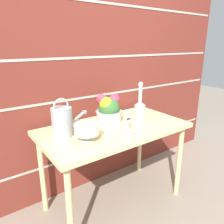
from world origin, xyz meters
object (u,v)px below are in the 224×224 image
glass_decanter (140,109)px  crystal_pedestal_bowl (87,129)px  figurine_vase (127,124)px  watering_can (63,121)px  flower_planter (109,109)px

glass_decanter → crystal_pedestal_bowl: bearing=-171.9°
figurine_vase → watering_can: bearing=147.3°
glass_decanter → watering_can: bearing=171.3°
figurine_vase → crystal_pedestal_bowl: bearing=166.5°
flower_planter → crystal_pedestal_bowl: bearing=-145.9°
crystal_pedestal_bowl → watering_can: bearing=118.1°
glass_decanter → flower_planter: bearing=144.4°
watering_can → flower_planter: bearing=6.9°
watering_can → flower_planter: (0.45, 0.05, -0.00)m
flower_planter → figurine_vase: 0.32m
figurine_vase → flower_planter: bearing=81.1°
watering_can → glass_decanter: (0.67, -0.10, -0.00)m
watering_can → figurine_vase: bearing=-32.7°
crystal_pedestal_bowl → glass_decanter: (0.57, 0.08, 0.03)m
watering_can → crystal_pedestal_bowl: (0.10, -0.18, -0.03)m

